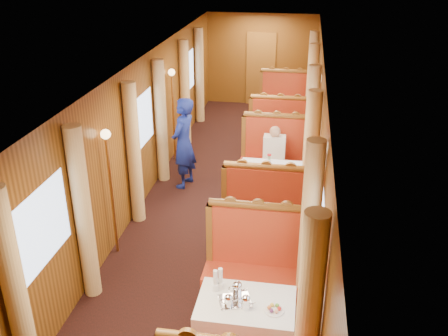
% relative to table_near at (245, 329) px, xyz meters
% --- Properties ---
extents(floor, '(3.00, 12.00, 0.01)m').
position_rel_table_near_xyz_m(floor, '(-0.75, 3.50, -0.38)').
color(floor, black).
rests_on(floor, ground).
extents(ceiling, '(3.00, 12.00, 0.01)m').
position_rel_table_near_xyz_m(ceiling, '(-0.75, 3.50, 2.12)').
color(ceiling, silver).
rests_on(ceiling, wall_left).
extents(wall_far, '(3.00, 0.01, 2.50)m').
position_rel_table_near_xyz_m(wall_far, '(-0.75, 9.50, 0.88)').
color(wall_far, brown).
rests_on(wall_far, floor).
extents(wall_left, '(0.01, 12.00, 2.50)m').
position_rel_table_near_xyz_m(wall_left, '(-2.25, 3.50, 0.88)').
color(wall_left, brown).
rests_on(wall_left, floor).
extents(wall_right, '(0.01, 12.00, 2.50)m').
position_rel_table_near_xyz_m(wall_right, '(0.75, 3.50, 0.88)').
color(wall_right, brown).
rests_on(wall_right, floor).
extents(doorway_far, '(0.80, 0.04, 2.00)m').
position_rel_table_near_xyz_m(doorway_far, '(-0.75, 9.47, 0.62)').
color(doorway_far, '#905A21').
rests_on(doorway_far, floor).
extents(table_near, '(1.05, 0.72, 0.75)m').
position_rel_table_near_xyz_m(table_near, '(0.00, 0.00, 0.00)').
color(table_near, white).
rests_on(table_near, floor).
extents(banquette_near_aft, '(1.30, 0.55, 1.34)m').
position_rel_table_near_xyz_m(banquette_near_aft, '(0.00, 1.01, 0.05)').
color(banquette_near_aft, '#A51612').
rests_on(banquette_near_aft, floor).
extents(table_mid, '(1.05, 0.72, 0.75)m').
position_rel_table_near_xyz_m(table_mid, '(0.00, 3.50, 0.00)').
color(table_mid, white).
rests_on(table_mid, floor).
extents(banquette_mid_fwd, '(1.30, 0.55, 1.34)m').
position_rel_table_near_xyz_m(banquette_mid_fwd, '(0.00, 2.49, 0.05)').
color(banquette_mid_fwd, '#A51612').
rests_on(banquette_mid_fwd, floor).
extents(banquette_mid_aft, '(1.30, 0.55, 1.34)m').
position_rel_table_near_xyz_m(banquette_mid_aft, '(0.00, 4.51, 0.05)').
color(banquette_mid_aft, '#A51612').
rests_on(banquette_mid_aft, floor).
extents(table_far, '(1.05, 0.72, 0.75)m').
position_rel_table_near_xyz_m(table_far, '(0.00, 7.00, 0.00)').
color(table_far, white).
rests_on(table_far, floor).
extents(banquette_far_fwd, '(1.30, 0.55, 1.34)m').
position_rel_table_near_xyz_m(banquette_far_fwd, '(0.00, 5.99, 0.05)').
color(banquette_far_fwd, '#A51612').
rests_on(banquette_far_fwd, floor).
extents(banquette_far_aft, '(1.30, 0.55, 1.34)m').
position_rel_table_near_xyz_m(banquette_far_aft, '(0.00, 8.01, 0.05)').
color(banquette_far_aft, '#A51612').
rests_on(banquette_far_aft, floor).
extents(tea_tray, '(0.41, 0.36, 0.01)m').
position_rel_table_near_xyz_m(tea_tray, '(-0.12, -0.01, 0.38)').
color(tea_tray, silver).
rests_on(tea_tray, table_near).
extents(teapot_left, '(0.17, 0.13, 0.12)m').
position_rel_table_near_xyz_m(teapot_left, '(-0.17, -0.11, 0.44)').
color(teapot_left, silver).
rests_on(teapot_left, tea_tray).
extents(teapot_right, '(0.18, 0.14, 0.13)m').
position_rel_table_near_xyz_m(teapot_right, '(0.01, -0.10, 0.44)').
color(teapot_right, silver).
rests_on(teapot_right, tea_tray).
extents(teapot_back, '(0.18, 0.14, 0.14)m').
position_rel_table_near_xyz_m(teapot_back, '(-0.11, 0.08, 0.45)').
color(teapot_back, silver).
rests_on(teapot_back, tea_tray).
extents(fruit_plate, '(0.21, 0.21, 0.05)m').
position_rel_table_near_xyz_m(fruit_plate, '(0.31, -0.09, 0.39)').
color(fruit_plate, white).
rests_on(fruit_plate, table_near).
extents(cup_inboard, '(0.08, 0.08, 0.26)m').
position_rel_table_near_xyz_m(cup_inboard, '(-0.36, 0.14, 0.48)').
color(cup_inboard, white).
rests_on(cup_inboard, table_near).
extents(cup_outboard, '(0.08, 0.08, 0.26)m').
position_rel_table_near_xyz_m(cup_outboard, '(-0.31, 0.18, 0.48)').
color(cup_outboard, white).
rests_on(cup_outboard, table_near).
extents(rose_vase_mid, '(0.06, 0.06, 0.36)m').
position_rel_table_near_xyz_m(rose_vase_mid, '(-0.04, 3.50, 0.55)').
color(rose_vase_mid, silver).
rests_on(rose_vase_mid, table_mid).
extents(rose_vase_far, '(0.06, 0.06, 0.36)m').
position_rel_table_near_xyz_m(rose_vase_far, '(-0.01, 7.02, 0.55)').
color(rose_vase_far, silver).
rests_on(rose_vase_far, table_far).
extents(window_left_near, '(0.01, 1.20, 0.90)m').
position_rel_table_near_xyz_m(window_left_near, '(-2.24, 0.00, 1.07)').
color(window_left_near, '#97ADCD').
rests_on(window_left_near, wall_left).
extents(curtain_left_near_a, '(0.22, 0.22, 2.35)m').
position_rel_table_near_xyz_m(curtain_left_near_a, '(-2.13, -0.78, 0.80)').
color(curtain_left_near_a, '#E0B873').
rests_on(curtain_left_near_a, floor).
extents(curtain_left_near_b, '(0.22, 0.22, 2.35)m').
position_rel_table_near_xyz_m(curtain_left_near_b, '(-2.13, 0.78, 0.80)').
color(curtain_left_near_b, '#E0B873').
rests_on(curtain_left_near_b, floor).
extents(window_right_near, '(0.01, 1.20, 0.90)m').
position_rel_table_near_xyz_m(window_right_near, '(0.74, 0.00, 1.07)').
color(window_right_near, '#97ADCD').
rests_on(window_right_near, wall_right).
extents(curtain_right_near_a, '(0.22, 0.22, 2.35)m').
position_rel_table_near_xyz_m(curtain_right_near_a, '(0.63, -0.78, 0.80)').
color(curtain_right_near_a, '#E0B873').
rests_on(curtain_right_near_a, floor).
extents(curtain_right_near_b, '(0.22, 0.22, 2.35)m').
position_rel_table_near_xyz_m(curtain_right_near_b, '(0.63, 0.78, 0.80)').
color(curtain_right_near_b, '#E0B873').
rests_on(curtain_right_near_b, floor).
extents(window_left_mid, '(0.01, 1.20, 0.90)m').
position_rel_table_near_xyz_m(window_left_mid, '(-2.24, 3.50, 1.07)').
color(window_left_mid, '#97ADCD').
rests_on(window_left_mid, wall_left).
extents(curtain_left_mid_a, '(0.22, 0.22, 2.35)m').
position_rel_table_near_xyz_m(curtain_left_mid_a, '(-2.13, 2.72, 0.80)').
color(curtain_left_mid_a, '#E0B873').
rests_on(curtain_left_mid_a, floor).
extents(curtain_left_mid_b, '(0.22, 0.22, 2.35)m').
position_rel_table_near_xyz_m(curtain_left_mid_b, '(-2.13, 4.28, 0.80)').
color(curtain_left_mid_b, '#E0B873').
rests_on(curtain_left_mid_b, floor).
extents(window_right_mid, '(0.01, 1.20, 0.90)m').
position_rel_table_near_xyz_m(window_right_mid, '(0.74, 3.50, 1.07)').
color(window_right_mid, '#97ADCD').
rests_on(window_right_mid, wall_right).
extents(curtain_right_mid_a, '(0.22, 0.22, 2.35)m').
position_rel_table_near_xyz_m(curtain_right_mid_a, '(0.63, 2.72, 0.80)').
color(curtain_right_mid_a, '#E0B873').
rests_on(curtain_right_mid_a, floor).
extents(curtain_right_mid_b, '(0.22, 0.22, 2.35)m').
position_rel_table_near_xyz_m(curtain_right_mid_b, '(0.63, 4.28, 0.80)').
color(curtain_right_mid_b, '#E0B873').
rests_on(curtain_right_mid_b, floor).
extents(window_left_far, '(0.01, 1.20, 0.90)m').
position_rel_table_near_xyz_m(window_left_far, '(-2.24, 7.00, 1.07)').
color(window_left_far, '#97ADCD').
rests_on(window_left_far, wall_left).
extents(curtain_left_far_a, '(0.22, 0.22, 2.35)m').
position_rel_table_near_xyz_m(curtain_left_far_a, '(-2.13, 6.22, 0.80)').
color(curtain_left_far_a, '#E0B873').
rests_on(curtain_left_far_a, floor).
extents(curtain_left_far_b, '(0.22, 0.22, 2.35)m').
position_rel_table_near_xyz_m(curtain_left_far_b, '(-2.13, 7.78, 0.80)').
color(curtain_left_far_b, '#E0B873').
rests_on(curtain_left_far_b, floor).
extents(window_right_far, '(0.01, 1.20, 0.90)m').
position_rel_table_near_xyz_m(window_right_far, '(0.74, 7.00, 1.07)').
color(window_right_far, '#97ADCD').
rests_on(window_right_far, wall_right).
extents(curtain_right_far_a, '(0.22, 0.22, 2.35)m').
position_rel_table_near_xyz_m(curtain_right_far_a, '(0.63, 6.22, 0.80)').
color(curtain_right_far_a, '#E0B873').
rests_on(curtain_right_far_a, floor).
extents(curtain_right_far_b, '(0.22, 0.22, 2.35)m').
position_rel_table_near_xyz_m(curtain_right_far_b, '(0.63, 7.78, 0.80)').
color(curtain_right_far_b, '#E0B873').
rests_on(curtain_right_far_b, floor).
extents(sconce_left_fore, '(0.14, 0.14, 1.95)m').
position_rel_table_near_xyz_m(sconce_left_fore, '(-2.15, 1.75, 1.01)').
color(sconce_left_fore, '#BF8C3F').
rests_on(sconce_left_fore, floor).
extents(sconce_right_fore, '(0.14, 0.14, 1.95)m').
position_rel_table_near_xyz_m(sconce_right_fore, '(0.65, 1.75, 1.01)').
color(sconce_right_fore, '#BF8C3F').
rests_on(sconce_right_fore, floor).
extents(sconce_left_aft, '(0.14, 0.14, 1.95)m').
position_rel_table_near_xyz_m(sconce_left_aft, '(-2.15, 5.25, 1.01)').
color(sconce_left_aft, '#BF8C3F').
rests_on(sconce_left_aft, floor).
extents(sconce_right_aft, '(0.14, 0.14, 1.95)m').
position_rel_table_near_xyz_m(sconce_right_aft, '(0.65, 5.25, 1.01)').
color(sconce_right_aft, '#BF8C3F').
rests_on(sconce_right_aft, floor).
extents(steward, '(0.54, 0.70, 1.72)m').
position_rel_table_near_xyz_m(steward, '(-1.66, 4.08, 0.49)').
color(steward, navy).
rests_on(steward, floor).
extents(passenger, '(0.40, 0.44, 0.76)m').
position_rel_table_near_xyz_m(passenger, '(-0.00, 4.26, 0.37)').
color(passenger, beige).
rests_on(passenger, banquette_mid_aft).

